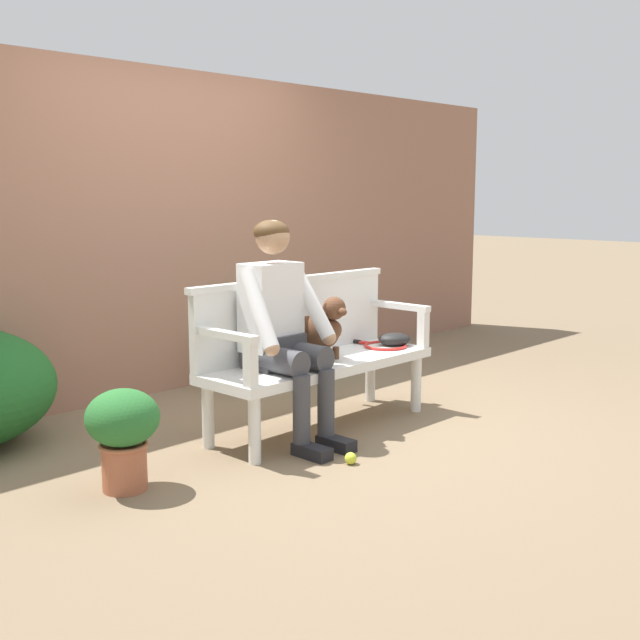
{
  "coord_description": "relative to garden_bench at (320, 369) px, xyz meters",
  "views": [
    {
      "loc": [
        -3.53,
        -3.35,
        1.47
      ],
      "look_at": [
        0.0,
        0.0,
        0.69
      ],
      "focal_mm": 45.03,
      "sensor_mm": 36.0,
      "label": 1
    }
  ],
  "objects": [
    {
      "name": "ground_plane",
      "position": [
        0.0,
        0.0,
        -0.38
      ],
      "size": [
        40.0,
        40.0,
        0.0
      ],
      "primitive_type": "plane",
      "color": "#7A664C"
    },
    {
      "name": "brick_garden_fence",
      "position": [
        0.0,
        1.64,
        0.79
      ],
      "size": [
        8.0,
        0.3,
        2.35
      ],
      "primitive_type": "cube",
      "color": "#936651",
      "rests_on": "ground"
    },
    {
      "name": "hedge_bush_mid_left",
      "position": [
        0.82,
        1.23,
        -0.08
      ],
      "size": [
        1.14,
        0.76,
        0.6
      ],
      "primitive_type": "ellipsoid",
      "color": "#337538",
      "rests_on": "ground"
    },
    {
      "name": "garden_bench",
      "position": [
        0.0,
        0.0,
        0.0
      ],
      "size": [
        1.62,
        0.52,
        0.44
      ],
      "color": "white",
      "rests_on": "ground"
    },
    {
      "name": "bench_backrest",
      "position": [
        0.0,
        0.23,
        0.31
      ],
      "size": [
        1.66,
        0.06,
        0.5
      ],
      "color": "white",
      "rests_on": "garden_bench"
    },
    {
      "name": "bench_armrest_left_end",
      "position": [
        -0.77,
        -0.09,
        0.26
      ],
      "size": [
        0.06,
        0.52,
        0.28
      ],
      "color": "white",
      "rests_on": "garden_bench"
    },
    {
      "name": "bench_armrest_right_end",
      "position": [
        0.77,
        -0.09,
        0.26
      ],
      "size": [
        0.06,
        0.52,
        0.28
      ],
      "color": "white",
      "rests_on": "garden_bench"
    },
    {
      "name": "person_seated",
      "position": [
        -0.35,
        -0.01,
        0.33
      ],
      "size": [
        0.56,
        0.66,
        1.31
      ],
      "color": "black",
      "rests_on": "ground"
    },
    {
      "name": "dog_on_bench",
      "position": [
        0.04,
        0.0,
        0.26
      ],
      "size": [
        0.22,
        0.4,
        0.4
      ],
      "color": "brown",
      "rests_on": "garden_bench"
    },
    {
      "name": "tennis_racket",
      "position": [
        0.59,
        -0.01,
        0.07
      ],
      "size": [
        0.33,
        0.58,
        0.03
      ],
      "color": "red",
      "rests_on": "garden_bench"
    },
    {
      "name": "baseball_glove",
      "position": [
        0.67,
        -0.06,
        0.1
      ],
      "size": [
        0.28,
        0.27,
        0.09
      ],
      "primitive_type": "ellipsoid",
      "rotation": [
        0.0,
        0.0,
        -0.67
      ],
      "color": "black",
      "rests_on": "garden_bench"
    },
    {
      "name": "tennis_ball",
      "position": [
        -0.38,
        -0.59,
        -0.35
      ],
      "size": [
        0.07,
        0.07,
        0.07
      ],
      "primitive_type": "sphere",
      "color": "#CCDB33",
      "rests_on": "ground"
    },
    {
      "name": "potted_plant",
      "position": [
        -1.43,
        -0.02,
        -0.07
      ],
      "size": [
        0.37,
        0.37,
        0.51
      ],
      "color": "#A85B3D",
      "rests_on": "ground"
    }
  ]
}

